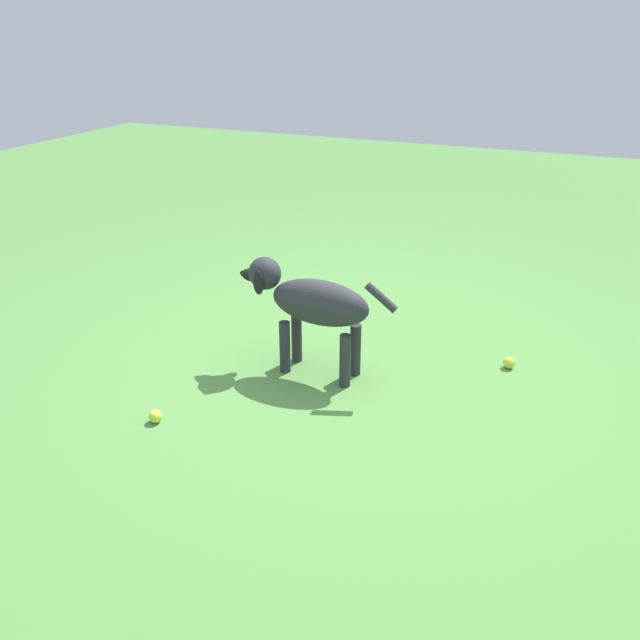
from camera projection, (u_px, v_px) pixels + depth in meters
ground at (348, 358)px, 3.82m from camera, size 14.00×14.00×0.00m
dog at (311, 303)px, 3.52m from camera, size 0.93×0.24×0.63m
tennis_ball_0 at (155, 416)px, 3.21m from camera, size 0.07×0.07×0.07m
tennis_ball_1 at (509, 363)px, 3.71m from camera, size 0.07×0.07×0.07m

